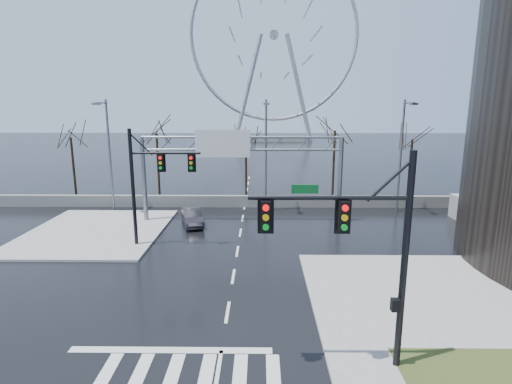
{
  "coord_description": "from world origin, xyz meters",
  "views": [
    {
      "loc": [
        1.52,
        -17.0,
        9.38
      ],
      "look_at": [
        1.24,
        8.11,
        4.0
      ],
      "focal_mm": 28.0,
      "sensor_mm": 36.0,
      "label": 1
    }
  ],
  "objects_px": {
    "sign_gantry": "(237,160)",
    "signal_mast_far": "(149,177)",
    "ferris_wheel": "(274,42)",
    "signal_mast_near": "(367,242)",
    "car": "(192,217)"
  },
  "relations": [
    {
      "from": "signal_mast_near",
      "to": "ferris_wheel",
      "type": "height_order",
      "value": "ferris_wheel"
    },
    {
      "from": "ferris_wheel",
      "to": "car",
      "type": "height_order",
      "value": "ferris_wheel"
    },
    {
      "from": "signal_mast_near",
      "to": "sign_gantry",
      "type": "bearing_deg",
      "value": 106.19
    },
    {
      "from": "sign_gantry",
      "to": "car",
      "type": "bearing_deg",
      "value": -164.77
    },
    {
      "from": "signal_mast_near",
      "to": "car",
      "type": "bearing_deg",
      "value": 116.86
    },
    {
      "from": "sign_gantry",
      "to": "signal_mast_far",
      "type": "bearing_deg",
      "value": -132.47
    },
    {
      "from": "signal_mast_far",
      "to": "ferris_wheel",
      "type": "relative_size",
      "value": 0.16
    },
    {
      "from": "signal_mast_far",
      "to": "car",
      "type": "relative_size",
      "value": 1.99
    },
    {
      "from": "signal_mast_far",
      "to": "ferris_wheel",
      "type": "distance_m",
      "value": 89.3
    },
    {
      "from": "signal_mast_far",
      "to": "ferris_wheel",
      "type": "bearing_deg",
      "value": 82.8
    },
    {
      "from": "signal_mast_far",
      "to": "car",
      "type": "bearing_deg",
      "value": 69.41
    },
    {
      "from": "signal_mast_far",
      "to": "sign_gantry",
      "type": "bearing_deg",
      "value": 47.53
    },
    {
      "from": "signal_mast_near",
      "to": "ferris_wheel",
      "type": "relative_size",
      "value": 0.16
    },
    {
      "from": "signal_mast_near",
      "to": "sign_gantry",
      "type": "height_order",
      "value": "signal_mast_near"
    },
    {
      "from": "car",
      "to": "sign_gantry",
      "type": "bearing_deg",
      "value": -1.55
    }
  ]
}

